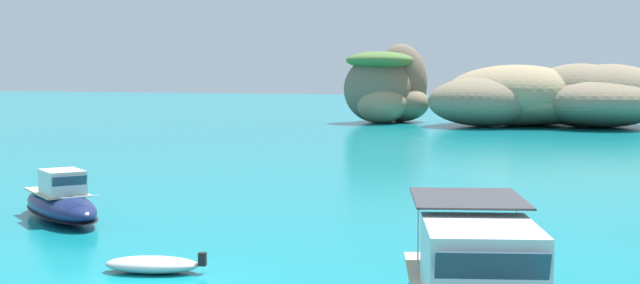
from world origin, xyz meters
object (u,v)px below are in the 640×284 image
at_px(islet_large, 554,99).
at_px(islet_small, 389,91).
at_px(motorboat_navy, 61,203).
at_px(dinghy_tender, 153,264).

bearing_deg(islet_large, islet_small, -179.06).
bearing_deg(motorboat_navy, islet_small, 98.51).
height_order(motorboat_navy, dinghy_tender, motorboat_navy).
xyz_separation_m(islet_large, motorboat_navy, (-8.53, -66.58, -2.27)).
height_order(islet_large, dinghy_tender, islet_large).
relative_size(islet_large, dinghy_tender, 9.91).
distance_m(islet_large, motorboat_navy, 67.16).
bearing_deg(dinghy_tender, islet_small, 103.97).
xyz_separation_m(islet_small, dinghy_tender, (17.86, -71.79, -3.38)).
bearing_deg(islet_small, dinghy_tender, -76.03).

